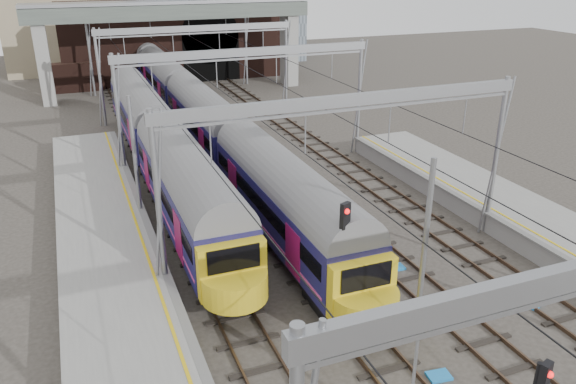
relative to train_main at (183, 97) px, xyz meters
name	(u,v)px	position (x,y,z in m)	size (l,w,h in m)	color
ground	(448,367)	(2.00, -33.51, -2.42)	(160.00, 160.00, 0.00)	#38332D
platform_left	(135,384)	(-8.18, -31.01, -1.86)	(4.32, 55.00, 1.12)	gray
tracks	(288,204)	(2.00, -18.51, -2.40)	(14.40, 80.00, 0.22)	#4C3828
overhead_line	(250,70)	(2.00, -12.02, 4.15)	(16.80, 80.00, 8.00)	gray
retaining_wall	(177,43)	(3.40, 18.42, 1.91)	(28.00, 2.75, 9.00)	black
overbridge	(173,21)	(2.00, 12.49, 4.85)	(28.00, 3.00, 9.25)	gray
train_main	(183,97)	(0.00, 0.00, 0.00)	(2.68, 62.06, 4.66)	black
train_second	(160,144)	(-4.00, -12.20, 0.04)	(2.75, 31.86, 4.75)	black
signal_near_left	(342,253)	(-0.59, -30.25, 0.91)	(0.42, 0.48, 5.34)	black
equip_cover_a	(439,376)	(1.40, -33.80, -2.37)	(0.78, 0.55, 0.09)	#1B7CCE
equip_cover_b	(395,267)	(3.87, -27.05, -2.37)	(0.81, 0.57, 0.09)	#1B7CCE
equip_cover_c	(533,303)	(7.54, -31.62, -2.37)	(0.84, 0.59, 0.10)	#1B7CCE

